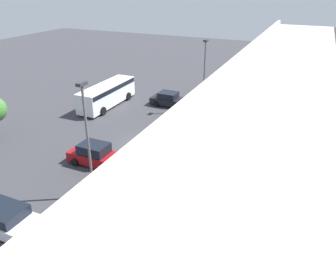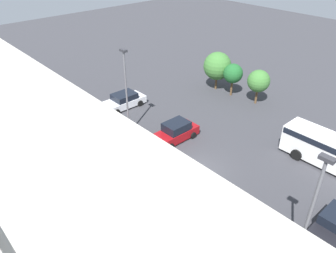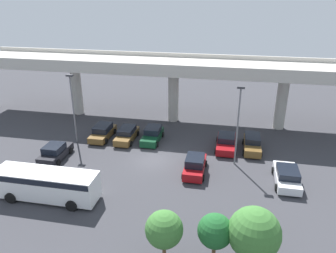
{
  "view_description": "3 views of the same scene",
  "coord_description": "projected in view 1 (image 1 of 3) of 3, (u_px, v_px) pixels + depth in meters",
  "views": [
    {
      "loc": [
        22.61,
        12.77,
        13.35
      ],
      "look_at": [
        0.5,
        2.88,
        2.44
      ],
      "focal_mm": 35.0,
      "sensor_mm": 36.0,
      "label": 1
    },
    {
      "loc": [
        -13.46,
        15.39,
        16.33
      ],
      "look_at": [
        3.48,
        0.18,
        2.51
      ],
      "focal_mm": 35.0,
      "sensor_mm": 36.0,
      "label": 2
    },
    {
      "loc": [
        7.22,
        -28.59,
        16.13
      ],
      "look_at": [
        0.95,
        2.94,
        2.59
      ],
      "focal_mm": 35.0,
      "sensor_mm": 36.0,
      "label": 3
    }
  ],
  "objects": [
    {
      "name": "parked_car_5",
      "position": [
        145.0,
        193.0,
        21.25
      ],
      "size": [
        2.22,
        4.84,
        1.52
      ],
      "rotation": [
        0.0,
        0.0,
        -1.57
      ],
      "color": "maroon",
      "rests_on": "ground_plane"
    },
    {
      "name": "lamp_post_mid_lot",
      "position": [
        204.0,
        71.0,
        34.19
      ],
      "size": [
        0.7,
        0.35,
        7.83
      ],
      "color": "slate",
      "rests_on": "ground_plane"
    },
    {
      "name": "parked_car_1",
      "position": [
        210.0,
        116.0,
        33.09
      ],
      "size": [
        2.11,
        4.54,
        1.59
      ],
      "rotation": [
        0.0,
        0.0,
        -1.57
      ],
      "color": "brown",
      "rests_on": "ground_plane"
    },
    {
      "name": "parked_car_3",
      "position": [
        193.0,
        140.0,
        28.06
      ],
      "size": [
        2.06,
        4.47,
        1.6
      ],
      "rotation": [
        0.0,
        0.0,
        -1.57
      ],
      "color": "#0C381E",
      "rests_on": "ground_plane"
    },
    {
      "name": "parked_car_6",
      "position": [
        124.0,
        219.0,
        18.86
      ],
      "size": [
        1.98,
        4.51,
        1.6
      ],
      "rotation": [
        0.0,
        0.0,
        -1.57
      ],
      "color": "brown",
      "rests_on": "ground_plane"
    },
    {
      "name": "shuttle_bus",
      "position": [
        107.0,
        93.0,
        37.31
      ],
      "size": [
        8.63,
        2.6,
        2.49
      ],
      "color": "white",
      "rests_on": "ground_plane"
    },
    {
      "name": "parked_car_4",
      "position": [
        95.0,
        155.0,
        25.64
      ],
      "size": [
        2.06,
        4.37,
        1.72
      ],
      "rotation": [
        0.0,
        0.0,
        1.57
      ],
      "color": "maroon",
      "rests_on": "ground_plane"
    },
    {
      "name": "lamp_post_near_aisle",
      "position": [
        87.0,
        134.0,
        20.05
      ],
      "size": [
        0.7,
        0.35,
        7.99
      ],
      "color": "slate",
      "rests_on": "ground_plane"
    },
    {
      "name": "ground_plane",
      "position": [
        141.0,
        144.0,
        29.06
      ],
      "size": [
        114.97,
        114.97,
        0.0
      ],
      "primitive_type": "plane",
      "color": "#38383D"
    },
    {
      "name": "parked_car_0",
      "position": [
        169.0,
        100.0,
        37.61
      ],
      "size": [
        2.14,
        4.31,
        1.58
      ],
      "rotation": [
        0.0,
        0.0,
        1.57
      ],
      "color": "black",
      "rests_on": "ground_plane"
    },
    {
      "name": "parked_car_2",
      "position": [
        200.0,
        127.0,
        30.66
      ],
      "size": [
        2.01,
        4.54,
        1.51
      ],
      "rotation": [
        0.0,
        0.0,
        -1.57
      ],
      "color": "brown",
      "rests_on": "ground_plane"
    },
    {
      "name": "parked_car_7",
      "position": [
        7.0,
        220.0,
        18.84
      ],
      "size": [
        2.23,
        4.78,
        1.51
      ],
      "rotation": [
        0.0,
        0.0,
        1.57
      ],
      "color": "silver",
      "rests_on": "ground_plane"
    },
    {
      "name": "highway_overpass",
      "position": [
        284.0,
        87.0,
        22.1
      ],
      "size": [
        54.99,
        7.7,
        8.22
      ],
      "color": "#BCB7AD",
      "rests_on": "ground_plane"
    }
  ]
}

